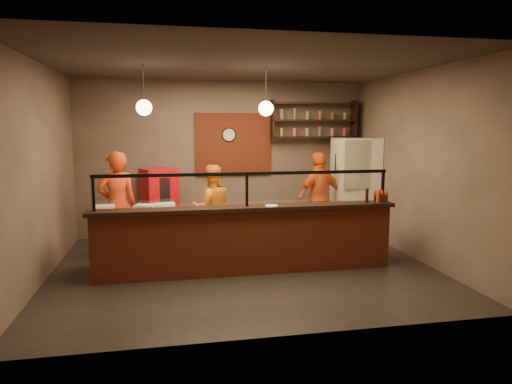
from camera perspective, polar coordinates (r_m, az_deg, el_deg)
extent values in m
plane|color=black|center=(7.49, -1.52, -9.43)|extent=(6.00, 6.00, 0.00)
plane|color=#362F2A|center=(7.20, -1.62, 15.64)|extent=(6.00, 6.00, 0.00)
plane|color=#705C52|center=(9.64, -4.02, 4.17)|extent=(6.00, 0.00, 6.00)
plane|color=#705C52|center=(7.31, -25.48, 2.19)|extent=(0.00, 5.00, 5.00)
plane|color=#705C52|center=(8.21, 19.58, 3.06)|extent=(0.00, 5.00, 5.00)
plane|color=#705C52|center=(4.74, 3.41, 0.20)|extent=(6.00, 0.00, 6.00)
cube|color=#953A20|center=(9.62, -2.82, 5.96)|extent=(1.60, 0.04, 1.30)
cube|color=#953A20|center=(7.06, -1.13, -6.27)|extent=(4.60, 0.25, 1.00)
cube|color=black|center=(6.95, -1.14, -2.04)|extent=(4.70, 0.37, 0.06)
cube|color=gray|center=(7.56, -1.78, -5.90)|extent=(4.60, 0.75, 0.85)
cube|color=white|center=(7.46, -1.80, -2.55)|extent=(4.60, 0.75, 0.05)
cube|color=white|center=(6.91, -1.15, 0.25)|extent=(4.40, 0.02, 0.50)
cube|color=black|center=(6.88, -1.16, 2.31)|extent=(4.50, 0.05, 0.05)
cube|color=black|center=(6.89, -19.66, -0.24)|extent=(0.04, 0.04, 0.50)
cube|color=black|center=(6.91, -1.15, 0.25)|extent=(0.04, 0.04, 0.50)
cube|color=black|center=(7.61, 15.56, 0.67)|extent=(0.04, 0.04, 0.50)
cube|color=black|center=(9.86, 7.20, 6.83)|extent=(1.80, 0.28, 0.04)
cube|color=black|center=(9.86, 7.23, 8.86)|extent=(1.80, 0.28, 0.04)
cube|color=black|center=(9.87, 7.27, 10.90)|extent=(1.80, 0.28, 0.04)
cube|color=black|center=(9.61, 2.07, 8.94)|extent=(0.04, 0.28, 0.85)
cube|color=black|center=(10.17, 12.11, 8.72)|extent=(0.04, 0.28, 0.85)
cylinder|color=black|center=(9.59, -3.42, 7.14)|extent=(0.30, 0.04, 0.30)
cylinder|color=black|center=(7.28, -13.92, 12.96)|extent=(0.01, 0.01, 0.60)
sphere|color=#FFB68C|center=(7.26, -13.82, 10.21)|extent=(0.24, 0.24, 0.24)
cylinder|color=black|center=(7.44, 1.25, 13.08)|extent=(0.01, 0.01, 0.60)
sphere|color=#FFB68C|center=(7.42, 1.24, 10.38)|extent=(0.24, 0.24, 0.24)
imported|color=red|center=(8.29, -16.95, -1.49)|extent=(0.78, 0.63, 1.85)
imported|color=orange|center=(8.38, -5.59, -2.00)|extent=(0.86, 0.72, 1.58)
imported|color=#EA5516|center=(9.10, 7.92, -0.62)|extent=(1.13, 0.76, 1.78)
cube|color=beige|center=(9.58, 12.26, 0.49)|extent=(0.92, 0.87, 2.04)
cube|color=red|center=(9.32, -11.99, -1.56)|extent=(0.79, 0.76, 1.44)
cylinder|color=white|center=(7.45, -3.43, -2.34)|extent=(0.63, 0.63, 0.01)
cube|color=silver|center=(7.43, -11.32, -1.96)|extent=(0.33, 0.27, 0.15)
cube|color=white|center=(7.42, -18.44, -2.22)|extent=(0.35, 0.30, 0.16)
cube|color=silver|center=(7.34, -13.67, -2.15)|extent=(0.36, 0.31, 0.15)
cylinder|color=yellow|center=(7.50, -5.65, -2.13)|extent=(0.31, 0.12, 0.05)
cube|color=black|center=(7.62, 15.33, -0.76)|extent=(0.25, 0.23, 0.11)
cylinder|color=black|center=(7.46, 13.69, -0.45)|extent=(0.06, 0.06, 0.23)
cylinder|color=silver|center=(6.95, 1.96, -1.73)|extent=(0.23, 0.23, 0.01)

